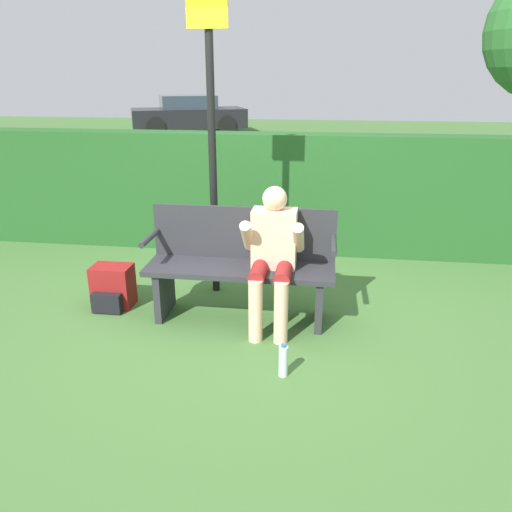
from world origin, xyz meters
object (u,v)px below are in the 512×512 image
object	(u,v)px
person_seated	(273,251)
backpack	(112,288)
park_bench	(241,264)
water_bottle	(283,361)
parked_car	(188,115)
signpost	(212,132)

from	to	relation	value
person_seated	backpack	xyz separation A→B (m)	(-1.46, 0.14, -0.47)
park_bench	water_bottle	xyz separation A→B (m)	(0.44, -0.89, -0.36)
park_bench	backpack	xyz separation A→B (m)	(-1.18, 0.01, -0.30)
person_seated	water_bottle	distance (m)	0.94
person_seated	backpack	size ratio (longest dim) A/B	3.02
park_bench	parked_car	bearing A→B (deg)	106.82
backpack	parked_car	xyz separation A→B (m)	(-3.03, 13.91, 0.45)
backpack	park_bench	bearing A→B (deg)	-0.72
park_bench	water_bottle	size ratio (longest dim) A/B	6.37
person_seated	backpack	bearing A→B (deg)	174.41
backpack	signpost	world-z (taller)	signpost
backpack	water_bottle	xyz separation A→B (m)	(1.62, -0.91, -0.06)
park_bench	parked_car	world-z (taller)	parked_car
signpost	person_seated	bearing A→B (deg)	-45.17
person_seated	water_bottle	world-z (taller)	person_seated
signpost	parked_car	xyz separation A→B (m)	(-3.88, 13.44, -0.89)
person_seated	signpost	xyz separation A→B (m)	(-0.62, 0.62, 0.87)
water_bottle	signpost	bearing A→B (deg)	119.31
person_seated	backpack	distance (m)	1.54
parked_car	signpost	bearing A→B (deg)	-96.18
signpost	parked_car	bearing A→B (deg)	106.09
park_bench	water_bottle	bearing A→B (deg)	-63.65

